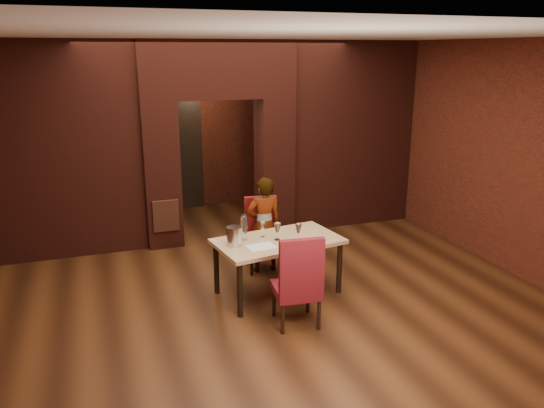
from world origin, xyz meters
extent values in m
plane|color=#472611|center=(0.00, 0.00, 0.00)|extent=(8.00, 8.00, 0.00)
cube|color=silver|center=(0.00, 0.00, 3.20)|extent=(7.00, 8.00, 0.04)
cube|color=maroon|center=(0.00, 4.00, 1.60)|extent=(7.00, 0.04, 3.20)
cube|color=maroon|center=(0.00, -4.00, 1.60)|extent=(7.00, 0.04, 3.20)
cube|color=maroon|center=(3.50, 0.00, 1.60)|extent=(0.04, 8.00, 3.20)
cube|color=maroon|center=(-0.95, 2.00, 1.15)|extent=(0.55, 0.55, 2.30)
cube|color=maroon|center=(0.95, 2.00, 1.15)|extent=(0.55, 0.55, 2.30)
cube|color=maroon|center=(0.00, 2.00, 2.75)|extent=(2.45, 0.55, 0.90)
cube|color=maroon|center=(-2.36, 2.00, 1.60)|extent=(2.28, 0.35, 3.20)
cube|color=maroon|center=(2.36, 2.00, 1.60)|extent=(2.28, 0.35, 3.20)
cube|color=#A95431|center=(-0.95, 1.71, 0.55)|extent=(0.40, 0.03, 0.50)
cube|color=black|center=(-0.40, 3.94, 1.05)|extent=(0.90, 0.08, 2.10)
cube|color=black|center=(-0.40, 3.90, 1.05)|extent=(1.02, 0.04, 2.22)
cube|color=tan|center=(0.17, -0.35, 0.37)|extent=(1.68, 1.11, 0.73)
cube|color=maroon|center=(0.23, 0.45, 0.52)|extent=(0.53, 0.53, 1.03)
cube|color=maroon|center=(0.09, -1.16, 0.55)|extent=(0.55, 0.55, 1.10)
imported|color=white|center=(0.23, 0.40, 0.69)|extent=(0.51, 0.35, 1.37)
cube|color=silver|center=(-0.11, -0.53, 0.74)|extent=(0.36, 0.28, 0.00)
cylinder|color=#BBBBC2|center=(-0.41, -0.36, 0.85)|extent=(0.19, 0.19, 0.23)
cylinder|color=white|center=(-0.24, -0.22, 0.90)|extent=(0.08, 0.08, 0.34)
imported|color=#326D2C|center=(0.98, 0.68, 0.21)|extent=(0.40, 0.35, 0.42)
camera|label=1|loc=(-1.99, -6.28, 3.04)|focal=35.00mm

